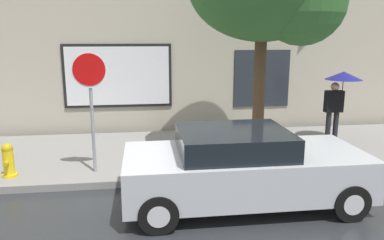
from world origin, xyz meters
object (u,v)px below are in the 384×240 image
(parked_car, at_px, (242,167))
(stop_sign, at_px, (90,88))
(fire_hydrant, at_px, (8,161))
(pedestrian_with_umbrella, at_px, (340,86))

(parked_car, relative_size, stop_sign, 1.66)
(parked_car, bearing_deg, fire_hydrant, 160.74)
(parked_car, height_order, stop_sign, stop_sign)
(fire_hydrant, bearing_deg, parked_car, -19.26)
(fire_hydrant, xyz_separation_m, pedestrian_with_umbrella, (8.13, 1.68, 1.19))
(pedestrian_with_umbrella, height_order, stop_sign, stop_sign)
(fire_hydrant, bearing_deg, stop_sign, 1.49)
(fire_hydrant, distance_m, stop_sign, 2.28)
(parked_car, distance_m, fire_hydrant, 4.83)
(parked_car, xyz_separation_m, fire_hydrant, (-4.55, 1.59, -0.21))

